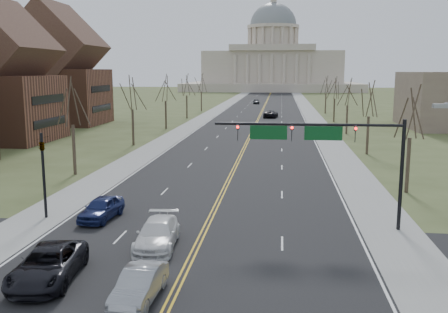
% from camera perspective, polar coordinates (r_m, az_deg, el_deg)
% --- Properties ---
extents(road, '(20.00, 380.00, 0.01)m').
position_cam_1_polar(road, '(129.20, 4.38, 5.22)').
color(road, black).
rests_on(road, ground).
extents(cross_road, '(120.00, 14.00, 0.01)m').
position_cam_1_polar(cross_road, '(27.15, -4.19, -12.30)').
color(cross_road, black).
rests_on(cross_road, ground).
extents(sidewalk_left, '(4.00, 380.00, 0.03)m').
position_cam_1_polar(sidewalk_left, '(130.19, -0.93, 5.28)').
color(sidewalk_left, gray).
rests_on(sidewalk_left, ground).
extents(sidewalk_right, '(4.00, 380.00, 0.03)m').
position_cam_1_polar(sidewalk_right, '(129.31, 9.72, 5.11)').
color(sidewalk_right, gray).
rests_on(sidewalk_right, ground).
extents(center_line, '(0.42, 380.00, 0.01)m').
position_cam_1_polar(center_line, '(129.20, 4.38, 5.22)').
color(center_line, gold).
rests_on(center_line, road).
extents(edge_line_left, '(0.15, 380.00, 0.01)m').
position_cam_1_polar(edge_line_left, '(129.93, 0.04, 5.27)').
color(edge_line_left, silver).
rests_on(edge_line_left, road).
extents(edge_line_right, '(0.15, 380.00, 0.01)m').
position_cam_1_polar(edge_line_right, '(129.21, 8.74, 5.14)').
color(edge_line_right, silver).
rests_on(edge_line_right, road).
extents(capitol, '(90.00, 60.00, 50.00)m').
position_cam_1_polar(capitol, '(268.69, 5.57, 10.58)').
color(capitol, '#C0B1A0').
rests_on(capitol, ground).
extents(signal_mast, '(12.12, 0.44, 7.20)m').
position_cam_1_polar(signal_mast, '(32.62, 11.15, 1.77)').
color(signal_mast, black).
rests_on(signal_mast, ground).
extents(signal_left, '(0.32, 0.36, 6.00)m').
position_cam_1_polar(signal_left, '(36.66, -19.97, -1.01)').
color(signal_left, black).
rests_on(signal_left, ground).
extents(tree_r_0, '(3.74, 3.74, 8.50)m').
position_cam_1_polar(tree_r_0, '(44.19, 20.60, 4.42)').
color(tree_r_0, '#34251E').
rests_on(tree_r_0, ground).
extents(tree_l_0, '(3.96, 3.96, 9.00)m').
position_cam_1_polar(tree_l_0, '(51.02, -17.01, 5.69)').
color(tree_l_0, '#34251E').
rests_on(tree_l_0, ground).
extents(tree_r_1, '(3.74, 3.74, 8.50)m').
position_cam_1_polar(tree_r_1, '(63.72, 16.28, 6.10)').
color(tree_r_1, '#34251E').
rests_on(tree_r_1, ground).
extents(tree_l_1, '(3.96, 3.96, 9.00)m').
position_cam_1_polar(tree_l_1, '(69.79, -10.47, 6.93)').
color(tree_l_1, '#34251E').
rests_on(tree_l_1, ground).
extents(tree_r_2, '(3.74, 3.74, 8.50)m').
position_cam_1_polar(tree_r_2, '(83.48, 13.98, 6.98)').
color(tree_r_2, '#34251E').
rests_on(tree_r_2, ground).
extents(tree_l_2, '(3.96, 3.96, 9.00)m').
position_cam_1_polar(tree_l_2, '(89.10, -6.72, 7.61)').
color(tree_l_2, '#34251E').
rests_on(tree_l_2, ground).
extents(tree_r_3, '(3.74, 3.74, 8.50)m').
position_cam_1_polar(tree_r_3, '(103.33, 12.56, 7.51)').
color(tree_r_3, '#34251E').
rests_on(tree_r_3, ground).
extents(tree_l_3, '(3.96, 3.96, 9.00)m').
position_cam_1_polar(tree_l_3, '(108.66, -4.30, 8.02)').
color(tree_l_3, '#34251E').
rests_on(tree_l_3, ground).
extents(tree_r_4, '(3.74, 3.74, 8.50)m').
position_cam_1_polar(tree_r_4, '(123.23, 11.60, 7.88)').
color(tree_r_4, '#34251E').
rests_on(tree_r_4, ground).
extents(tree_l_4, '(3.96, 3.96, 9.00)m').
position_cam_1_polar(tree_l_4, '(128.36, -2.62, 8.30)').
color(tree_l_4, '#34251E').
rests_on(tree_l_4, ground).
extents(bldg_left_far, '(17.10, 14.28, 23.25)m').
position_cam_1_polar(bldg_left_far, '(102.09, -18.50, 8.91)').
color(bldg_left_far, brown).
rests_on(bldg_left_far, ground).
extents(car_sb_inner_lead, '(1.74, 4.46, 1.45)m').
position_cam_1_polar(car_sb_inner_lead, '(23.34, -9.63, -14.28)').
color(car_sb_inner_lead, gray).
rests_on(car_sb_inner_lead, road).
extents(car_sb_outer_lead, '(3.35, 6.13, 1.63)m').
position_cam_1_polar(car_sb_outer_lead, '(26.41, -19.48, -11.59)').
color(car_sb_outer_lead, black).
rests_on(car_sb_outer_lead, road).
extents(car_sb_inner_second, '(2.63, 5.62, 1.59)m').
position_cam_1_polar(car_sb_inner_second, '(29.67, -7.63, -8.77)').
color(car_sb_inner_second, white).
rests_on(car_sb_inner_second, road).
extents(car_sb_outer_second, '(2.29, 4.76, 1.57)m').
position_cam_1_polar(car_sb_outer_second, '(35.75, -13.83, -5.76)').
color(car_sb_outer_second, navy).
rests_on(car_sb_outer_second, road).
extents(car_far_nb, '(3.37, 6.08, 1.61)m').
position_cam_1_polar(car_far_nb, '(110.96, 5.37, 4.88)').
color(car_far_nb, black).
rests_on(car_far_nb, road).
extents(car_far_sb, '(2.22, 4.79, 1.59)m').
position_cam_1_polar(car_far_sb, '(157.05, 3.70, 6.32)').
color(car_far_sb, '#46494D').
rests_on(car_far_sb, road).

